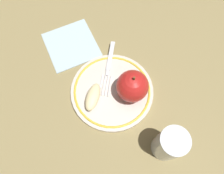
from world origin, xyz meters
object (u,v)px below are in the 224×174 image
(apple_slice_front, at_px, (93,97))
(drinking_glass, at_px, (169,144))
(plate, at_px, (112,91))
(napkin_folded, at_px, (71,45))
(apple_red_whole, at_px, (132,86))
(fork, at_px, (109,66))

(apple_slice_front, xyz_separation_m, drinking_glass, (-0.02, 0.21, 0.03))
(plate, height_order, drinking_glass, drinking_glass)
(plate, relative_size, napkin_folded, 1.51)
(apple_red_whole, xyz_separation_m, napkin_folded, (-0.01, -0.23, -0.05))
(apple_slice_front, bearing_deg, plate, -48.79)
(fork, relative_size, drinking_glass, 1.37)
(plate, distance_m, apple_red_whole, 0.07)
(plate, height_order, napkin_folded, plate)
(drinking_glass, bearing_deg, fork, -107.15)
(plate, relative_size, fork, 1.44)
(apple_red_whole, distance_m, apple_slice_front, 0.11)
(apple_slice_front, relative_size, fork, 0.50)
(apple_red_whole, xyz_separation_m, fork, (-0.02, -0.10, -0.04))
(napkin_folded, bearing_deg, apple_red_whole, 88.61)
(fork, bearing_deg, apple_red_whole, 46.07)
(apple_slice_front, xyz_separation_m, fork, (-0.10, -0.03, -0.01))
(fork, distance_m, napkin_folded, 0.14)
(apple_red_whole, bearing_deg, napkin_folded, -91.39)
(drinking_glass, height_order, napkin_folded, drinking_glass)
(apple_red_whole, distance_m, napkin_folded, 0.24)
(apple_slice_front, relative_size, drinking_glass, 0.68)
(plate, bearing_deg, apple_slice_front, -22.65)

